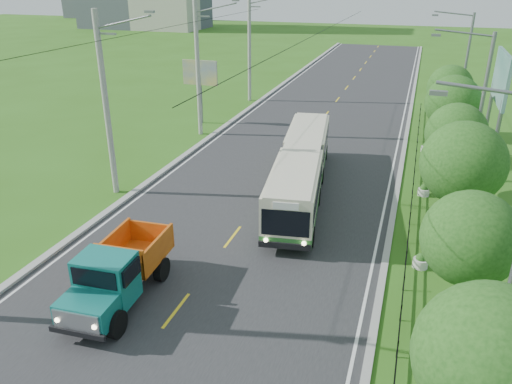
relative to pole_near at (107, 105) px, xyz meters
The scene contains 26 objects.
ground 13.24m from the pole_near, 47.45° to the right, with size 240.00×240.00×0.00m, color #2F6016.
road 14.67m from the pole_near, 53.09° to the left, with size 14.00×120.00×0.02m, color #28282B.
curb_left 12.14m from the pole_near, 84.48° to the left, with size 0.40×120.00×0.15m, color #9E9E99.
curb_right 19.60m from the pole_near, 35.52° to the left, with size 0.30×120.00×0.10m, color #9E9E99.
edge_line_left 12.22m from the pole_near, 81.66° to the left, with size 0.12×120.00×0.00m, color silver.
edge_line_right 19.21m from the pole_near, 36.41° to the left, with size 0.12×120.00×0.00m, color silver.
centre_dash 13.23m from the pole_near, 47.45° to the right, with size 0.12×2.20×0.00m, color yellow.
railing_right 17.68m from the pole_near, 17.09° to the left, with size 0.04×40.00×0.60m, color black.
pole_near is the anchor object (origin of this frame).
pole_mid 12.00m from the pole_near, 90.00° to the left, with size 3.51×0.32×10.00m.
pole_far 24.00m from the pole_near, 90.00° to the left, with size 3.51×0.32×10.00m.
tree_front 22.26m from the pole_near, 35.36° to the right, with size 3.36×3.41×5.60m.
tree_second 19.44m from the pole_near, 20.74° to the right, with size 3.18×3.26×5.30m.
tree_third 18.17m from the pole_near, ahead, with size 3.60×3.62×6.00m.
tree_fourth 18.89m from the pole_near, 15.84° to the left, with size 3.24×3.31×5.40m.
tree_fifth 21.31m from the pole_near, 31.59° to the left, with size 3.48×3.52×5.80m.
tree_back 24.98m from the pole_near, 43.41° to the left, with size 3.30×3.36×5.50m.
streetlight_mid 19.56m from the pole_near, 14.81° to the left, with size 3.02×0.20×9.07m.
streetlight_far 26.80m from the pole_near, 45.14° to the left, with size 3.02×0.20×9.07m.
planter_near 17.79m from the pole_near, 10.09° to the right, with size 0.64×0.64×0.67m.
planter_mid 18.23m from the pole_near, 16.52° to the left, with size 0.64×0.64×0.67m.
planter_far 21.83m from the pole_near, 37.63° to the left, with size 0.64×0.64×0.67m.
billboard_left 15.10m from the pole_near, 94.72° to the left, with size 3.00×0.20×5.20m.
billboard_right 23.32m from the pole_near, 28.14° to the left, with size 0.24×6.00×7.30m.
bus 11.13m from the pole_near, 16.64° to the left, with size 4.26×14.63×2.79m.
dump_truck 11.43m from the pole_near, 56.72° to the right, with size 2.45×5.71×2.35m.
Camera 1 is at (7.59, -13.63, 11.56)m, focal length 35.00 mm.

